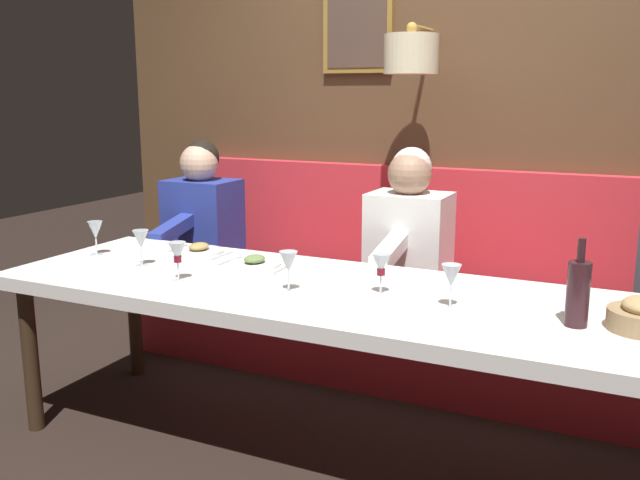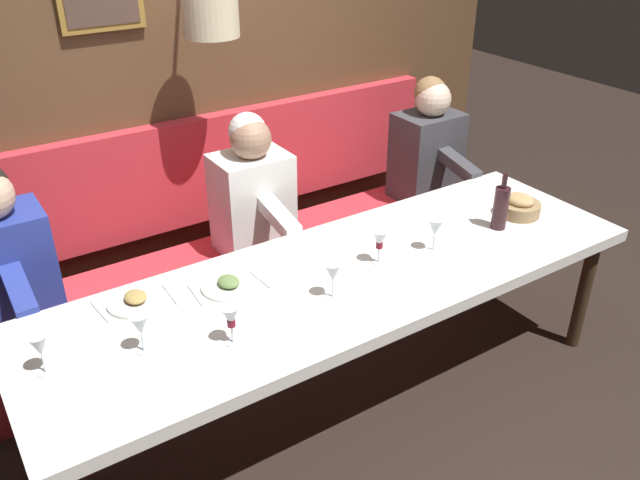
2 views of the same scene
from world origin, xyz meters
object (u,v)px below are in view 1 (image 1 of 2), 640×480
(diner_near, at_px, (409,231))
(diner_middle, at_px, (202,213))
(wine_glass_0, at_px, (288,263))
(wine_glass_4, at_px, (177,254))
(wine_bottle, at_px, (578,292))
(wine_glass_3, at_px, (451,277))
(wine_glass_1, at_px, (95,231))
(wine_glass_5, at_px, (381,266))
(wine_glass_2, at_px, (141,240))
(dining_table, at_px, (336,303))

(diner_near, distance_m, diner_middle, 1.27)
(diner_near, height_order, wine_glass_0, diner_near)
(wine_glass_4, bearing_deg, wine_bottle, -86.09)
(diner_near, bearing_deg, wine_glass_3, -153.49)
(wine_glass_3, bearing_deg, wine_glass_1, 86.75)
(diner_near, relative_size, wine_glass_4, 4.82)
(wine_glass_0, distance_m, wine_glass_3, 0.63)
(diner_near, distance_m, wine_glass_4, 1.24)
(wine_glass_4, distance_m, wine_glass_5, 0.85)
(wine_glass_3, bearing_deg, wine_glass_4, 95.77)
(wine_glass_0, xyz_separation_m, wine_glass_5, (0.12, -0.34, -0.00))
(diner_middle, height_order, wine_glass_1, diner_middle)
(diner_middle, height_order, wine_glass_3, diner_middle)
(wine_glass_0, xyz_separation_m, wine_glass_1, (0.17, 1.14, 0.00))
(wine_glass_2, xyz_separation_m, wine_glass_4, (-0.14, -0.30, -0.00))
(wine_glass_1, bearing_deg, diner_middle, -1.70)
(dining_table, relative_size, wine_glass_1, 17.59)
(diner_middle, bearing_deg, dining_table, -125.03)
(diner_middle, bearing_deg, wine_glass_1, 178.30)
(diner_near, distance_m, wine_bottle, 1.31)
(wine_glass_0, xyz_separation_m, wine_glass_2, (0.09, 0.80, 0.00))
(wine_glass_4, bearing_deg, diner_middle, 30.32)
(diner_middle, height_order, wine_glass_4, diner_middle)
(dining_table, xyz_separation_m, wine_glass_1, (0.04, 1.28, 0.18))
(dining_table, xyz_separation_m, wine_glass_2, (-0.04, 0.94, 0.18))
(wine_glass_2, height_order, wine_bottle, wine_bottle)
(wine_glass_1, xyz_separation_m, wine_glass_5, (-0.05, -1.48, -0.00))
(wine_glass_2, relative_size, wine_glass_4, 1.00)
(wine_glass_4, xyz_separation_m, wine_bottle, (0.11, -1.55, 0.00))
(wine_glass_0, xyz_separation_m, wine_glass_3, (0.07, -0.63, 0.00))
(dining_table, xyz_separation_m, diner_near, (0.88, -0.01, 0.13))
(diner_near, height_order, wine_glass_3, diner_near)
(wine_glass_3, bearing_deg, wine_glass_0, 96.05)
(wine_bottle, bearing_deg, diner_middle, 66.37)
(diner_middle, distance_m, wine_bottle, 2.37)
(dining_table, distance_m, wine_glass_0, 0.26)
(diner_near, height_order, wine_glass_1, diner_near)
(diner_near, xyz_separation_m, wine_glass_2, (-0.92, 0.95, 0.04))
(dining_table, relative_size, diner_middle, 3.65)
(diner_middle, xyz_separation_m, wine_glass_3, (-0.94, -1.74, 0.04))
(diner_near, bearing_deg, wine_bottle, -136.50)
(wine_glass_5, distance_m, wine_bottle, 0.72)
(diner_middle, xyz_separation_m, wine_glass_2, (-0.92, -0.31, 0.04))
(wine_glass_2, height_order, wine_glass_3, same)
(diner_near, xyz_separation_m, diner_middle, (0.00, 1.27, 0.00))
(diner_middle, distance_m, wine_glass_5, 1.70)
(wine_glass_5, bearing_deg, wine_glass_4, 101.25)
(wine_glass_3, bearing_deg, wine_bottle, -90.97)
(diner_near, xyz_separation_m, wine_bottle, (-0.95, -0.90, 0.04))
(wine_glass_1, distance_m, wine_bottle, 2.20)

